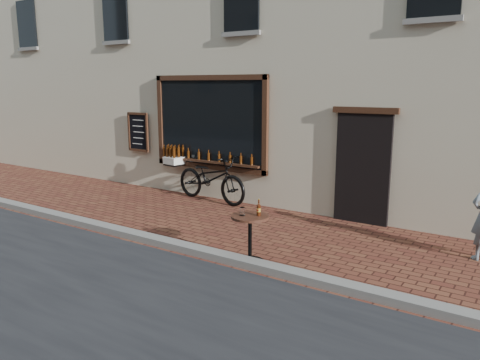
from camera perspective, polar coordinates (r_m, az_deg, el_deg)
The scene contains 4 objects.
ground at distance 7.89m, azimuth -7.80°, elevation -8.94°, with size 90.00×90.00×0.00m, color #54251B.
kerb at distance 8.01m, azimuth -6.86°, elevation -8.14°, with size 90.00×0.25×0.12m, color slate.
cargo_bicycle at distance 11.18m, azimuth -3.70°, elevation 0.33°, with size 2.60×1.02×1.21m.
bistro_table at distance 7.30m, azimuth 1.25°, elevation -6.00°, with size 0.60×0.60×1.02m.
Camera 1 is at (4.94, -5.51, 2.74)m, focal length 35.00 mm.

